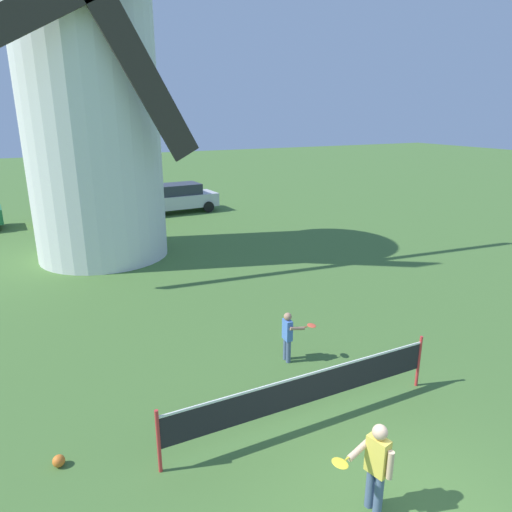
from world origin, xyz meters
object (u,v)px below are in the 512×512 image
windmill (88,83)px  stray_ball (59,461)px  parked_car_silver (178,198)px  parked_car_mustard (83,205)px  tennis_net (307,389)px  player_near (376,464)px  player_far (288,334)px

windmill → stray_ball: 12.97m
parked_car_silver → windmill: bearing=-127.2°
parked_car_mustard → parked_car_silver: bearing=-1.2°
tennis_net → stray_ball: 4.15m
player_near → parked_car_mustard: (-1.38, 20.56, 0.03)m
windmill → player_near: windmill is taller
player_far → parked_car_mustard: (-2.36, 16.56, 0.15)m
player_near → parked_car_silver: bearing=80.2°
stray_ball → parked_car_mustard: (2.46, 17.75, 0.71)m
tennis_net → stray_ball: bearing=168.6°
player_near → parked_car_silver: parked_car_silver is taller
stray_ball → windmill: bearing=77.6°
player_far → parked_car_mustard: size_ratio=0.28×
stray_ball → parked_car_silver: (7.39, 17.65, 0.71)m
player_near → player_far: size_ratio=1.19×
tennis_net → player_near: 2.01m
player_near → tennis_net: bearing=84.9°
tennis_net → stray_ball: tennis_net is taller
windmill → parked_car_mustard: size_ratio=3.31×
stray_ball → parked_car_mustard: 17.93m
tennis_net → windmill: bearing=97.5°
windmill → parked_car_mustard: bearing=90.0°
tennis_net → player_near: (-0.18, -2.00, 0.09)m
player_far → tennis_net: bearing=-111.6°
windmill → stray_ball: (-2.45, -11.15, -6.16)m
windmill → parked_car_silver: 9.81m
windmill → parked_car_mustard: windmill is taller
parked_car_mustard → parked_car_silver: same height
tennis_net → player_far: 2.15m
parked_car_mustard → player_near: bearing=-86.2°
tennis_net → player_far: player_far is taller
tennis_net → parked_car_silver: 18.76m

